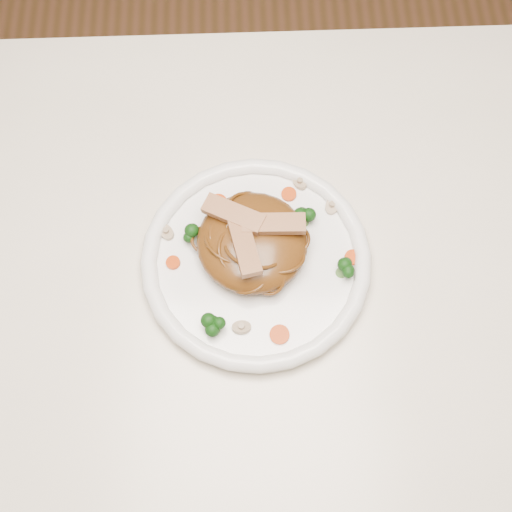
{
  "coord_description": "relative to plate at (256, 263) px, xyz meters",
  "views": [
    {
      "loc": [
        -0.0,
        -0.27,
        1.51
      ],
      "look_at": [
        0.01,
        0.04,
        0.78
      ],
      "focal_mm": 47.1,
      "sensor_mm": 36.0,
      "label": 1
    }
  ],
  "objects": [
    {
      "name": "carrot_3",
      "position": [
        -0.04,
        0.08,
        0.01
      ],
      "size": [
        0.03,
        0.03,
        0.0
      ],
      "primitive_type": "cylinder",
      "rotation": [
        0.0,
        0.0,
        -0.26
      ],
      "color": "#C73E07",
      "rests_on": "plate"
    },
    {
      "name": "chicken_b",
      "position": [
        -0.02,
        0.04,
        0.06
      ],
      "size": [
        0.08,
        0.06,
        0.01
      ],
      "primitive_type": "cube",
      "rotation": [
        0.0,
        0.0,
        2.65
      ],
      "color": "tan",
      "rests_on": "noodle_mound"
    },
    {
      "name": "chicken_c",
      "position": [
        -0.01,
        -0.0,
        0.06
      ],
      "size": [
        0.04,
        0.08,
        0.01
      ],
      "primitive_type": "cube",
      "rotation": [
        0.0,
        0.0,
        4.93
      ],
      "color": "tan",
      "rests_on": "noodle_mound"
    },
    {
      "name": "broccoli_1",
      "position": [
        -0.08,
        0.03,
        0.02
      ],
      "size": [
        0.02,
        0.02,
        0.03
      ],
      "primitive_type": null,
      "rotation": [
        0.0,
        0.0,
        -0.01
      ],
      "color": "#0E3F0D",
      "rests_on": "plate"
    },
    {
      "name": "broccoli_3",
      "position": [
        0.1,
        -0.02,
        0.02
      ],
      "size": [
        0.04,
        0.04,
        0.03
      ],
      "primitive_type": null,
      "rotation": [
        0.0,
        0.0,
        -0.38
      ],
      "color": "#0E3F0D",
      "rests_on": "plate"
    },
    {
      "name": "broccoli_0",
      "position": [
        0.06,
        0.05,
        0.02
      ],
      "size": [
        0.03,
        0.03,
        0.03
      ],
      "primitive_type": null,
      "rotation": [
        0.0,
        0.0,
        -0.38
      ],
      "color": "#0E3F0D",
      "rests_on": "plate"
    },
    {
      "name": "carrot_4",
      "position": [
        0.02,
        -0.09,
        0.01
      ],
      "size": [
        0.03,
        0.03,
        0.0
      ],
      "primitive_type": "cylinder",
      "rotation": [
        0.0,
        0.0,
        0.2
      ],
      "color": "#C73E07",
      "rests_on": "plate"
    },
    {
      "name": "carrot_2",
      "position": [
        0.12,
        -0.0,
        0.01
      ],
      "size": [
        0.02,
        0.02,
        0.0
      ],
      "primitive_type": "cylinder",
      "rotation": [
        0.0,
        0.0,
        0.25
      ],
      "color": "#C73E07",
      "rests_on": "plate"
    },
    {
      "name": "mushroom_1",
      "position": [
        0.1,
        0.07,
        0.01
      ],
      "size": [
        0.03,
        0.03,
        0.01
      ],
      "primitive_type": "cylinder",
      "rotation": [
        0.0,
        0.0,
        1.27
      ],
      "color": "#C4B593",
      "rests_on": "plate"
    },
    {
      "name": "carrot_1",
      "position": [
        -0.1,
        -0.0,
        0.01
      ],
      "size": [
        0.02,
        0.02,
        0.0
      ],
      "primitive_type": "cylinder",
      "rotation": [
        0.0,
        0.0,
        0.16
      ],
      "color": "#C73E07",
      "rests_on": "plate"
    },
    {
      "name": "carrot_0",
      "position": [
        0.04,
        0.09,
        0.01
      ],
      "size": [
        0.02,
        0.02,
        0.0
      ],
      "primitive_type": "cylinder",
      "rotation": [
        0.0,
        0.0,
        0.37
      ],
      "color": "#C73E07",
      "rests_on": "plate"
    },
    {
      "name": "mushroom_2",
      "position": [
        -0.11,
        0.04,
        0.01
      ],
      "size": [
        0.03,
        0.03,
        0.01
      ],
      "primitive_type": "cylinder",
      "rotation": [
        0.0,
        0.0,
        -0.97
      ],
      "color": "#C4B593",
      "rests_on": "plate"
    },
    {
      "name": "noodle_mound",
      "position": [
        -0.0,
        0.01,
        0.03
      ],
      "size": [
        0.15,
        0.15,
        0.04
      ],
      "primitive_type": "ellipsoid",
      "rotation": [
        0.0,
        0.0,
        -0.13
      ],
      "color": "#5B3111",
      "rests_on": "plate"
    },
    {
      "name": "table",
      "position": [
        -0.01,
        -0.04,
        -0.11
      ],
      "size": [
        1.2,
        0.8,
        0.75
      ],
      "color": "white",
      "rests_on": "ground"
    },
    {
      "name": "plate",
      "position": [
        0.0,
        0.0,
        0.0
      ],
      "size": [
        0.36,
        0.36,
        0.02
      ],
      "primitive_type": "cylinder",
      "rotation": [
        0.0,
        0.0,
        -0.39
      ],
      "color": "white",
      "rests_on": "table"
    },
    {
      "name": "chicken_a",
      "position": [
        0.02,
        0.02,
        0.06
      ],
      "size": [
        0.07,
        0.03,
        0.01
      ],
      "primitive_type": "cube",
      "rotation": [
        0.0,
        0.0,
        -0.02
      ],
      "color": "tan",
      "rests_on": "noodle_mound"
    },
    {
      "name": "ground",
      "position": [
        -0.01,
        -0.04,
        -0.76
      ],
      "size": [
        4.0,
        4.0,
        0.0
      ],
      "primitive_type": "plane",
      "color": "brown",
      "rests_on": "ground"
    },
    {
      "name": "mushroom_3",
      "position": [
        0.06,
        0.1,
        0.01
      ],
      "size": [
        0.03,
        0.03,
        0.01
      ],
      "primitive_type": "cylinder",
      "rotation": [
        0.0,
        0.0,
        2.11
      ],
      "color": "#C4B593",
      "rests_on": "plate"
    },
    {
      "name": "mushroom_0",
      "position": [
        -0.02,
        -0.08,
        0.01
      ],
      "size": [
        0.02,
        0.02,
        0.01
      ],
      "primitive_type": "cylinder",
      "rotation": [
        0.0,
        0.0,
        0.02
      ],
      "color": "#C4B593",
      "rests_on": "plate"
    },
    {
      "name": "broccoli_2",
      "position": [
        -0.05,
        -0.09,
        0.02
      ],
      "size": [
        0.03,
        0.03,
        0.03
      ],
      "primitive_type": null,
      "rotation": [
        0.0,
        0.0,
        -0.37
      ],
      "color": "#0E3F0D",
      "rests_on": "plate"
    }
  ]
}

